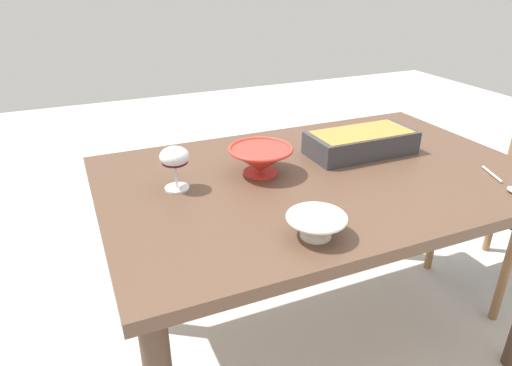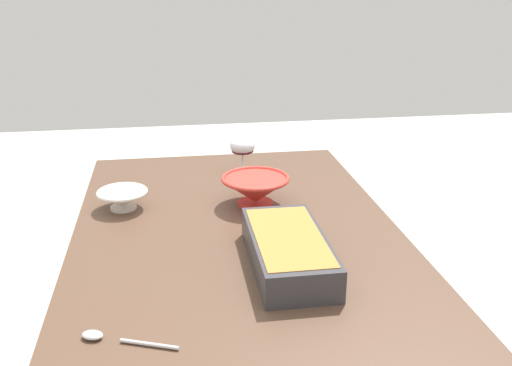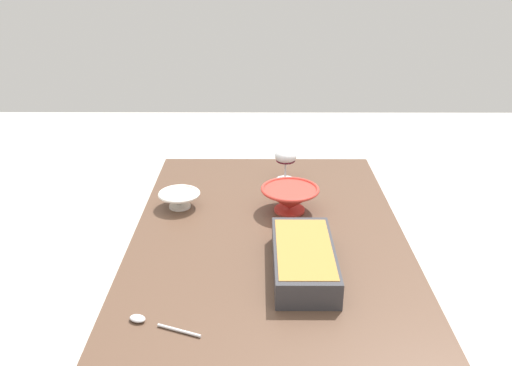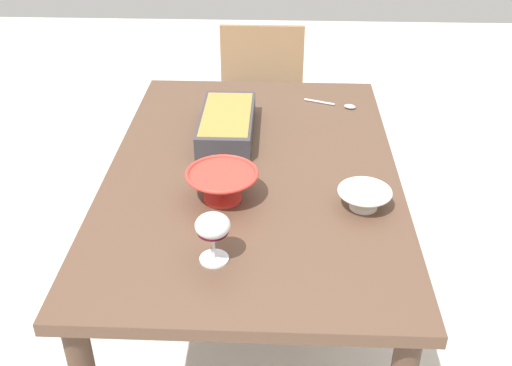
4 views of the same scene
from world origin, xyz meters
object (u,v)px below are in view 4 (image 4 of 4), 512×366
Objects in this scene: chair at (261,106)px; serving_spoon at (341,105)px; small_bowl at (364,197)px; mixing_bowl at (222,184)px; dining_table at (253,192)px; casserole_dish at (227,123)px; wine_glass at (213,229)px.

chair is 4.20× the size of serving_spoon.
small_bowl is 0.69m from serving_spoon.
small_bowl is (-1.28, -0.34, 0.31)m from chair.
chair is at bearing -3.23° from mixing_bowl.
chair reaches higher than small_bowl.
casserole_dish reaches higher than dining_table.
wine_glass is (-0.46, 0.08, 0.19)m from dining_table.
mixing_bowl is 0.77m from serving_spoon.
small_bowl is at bearing -93.92° from mixing_bowl.
small_bowl is at bearing -57.89° from wine_glass.
wine_glass is at bearing 177.48° from chair.
casserole_dish is at bearing 121.11° from serving_spoon.
mixing_bowl reaches higher than chair.
dining_table is 9.12× the size of small_bowl.
mixing_bowl is 1.37× the size of small_bowl.
chair reaches higher than serving_spoon.
dining_table is at bearing 57.44° from small_bowl.
wine_glass reaches higher than serving_spoon.
mixing_bowl is (-1.25, 0.07, 0.33)m from chair.
wine_glass is at bearing 122.11° from small_bowl.
serving_spoon is at bearing -58.89° from casserole_dish.
wine_glass is 0.69× the size of serving_spoon.
chair is at bearing -2.52° from wine_glass.
casserole_dish is at bearing 2.84° from mixing_bowl.
small_bowl reaches higher than dining_table.
mixing_bowl is at bearing 156.25° from dining_table.
mixing_bowl is (0.28, 0.00, -0.05)m from wine_glass.
small_bowl is at bearing -178.97° from serving_spoon.
small_bowl is (0.25, -0.40, -0.06)m from wine_glass.
mixing_bowl is at bearing 86.08° from small_bowl.
serving_spoon is at bearing -151.12° from chair.
dining_table is 7.15× the size of serving_spoon.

